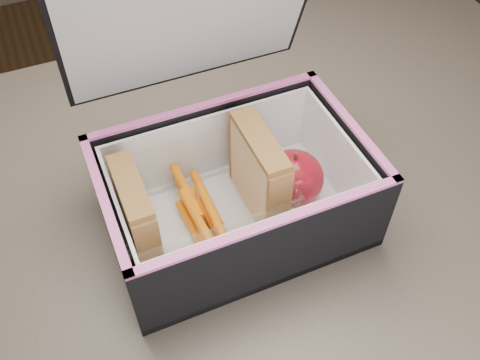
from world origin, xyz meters
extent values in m
cube|color=#66594E|center=(0.00, 0.00, 0.73)|extent=(1.20, 0.80, 0.03)
cube|color=#382D26|center=(0.55, 0.35, 0.36)|extent=(0.05, 0.05, 0.72)
cube|color=black|center=(-0.01, 0.11, 0.95)|extent=(0.29, 0.07, 0.18)
cube|color=#E1BF8B|center=(-0.13, -0.01, 0.82)|extent=(0.01, 0.09, 0.10)
cube|color=#B55E68|center=(-0.12, -0.01, 0.81)|extent=(0.01, 0.09, 0.09)
cube|color=#E1BF8B|center=(-0.12, -0.01, 0.82)|extent=(0.01, 0.09, 0.10)
cube|color=olive|center=(-0.12, -0.01, 0.87)|extent=(0.03, 0.09, 0.01)
cube|color=#E1BF8B|center=(0.01, -0.01, 0.82)|extent=(0.01, 0.10, 0.11)
cube|color=#B55E68|center=(0.02, -0.01, 0.82)|extent=(0.01, 0.10, 0.10)
cube|color=#E1BF8B|center=(0.03, -0.01, 0.82)|extent=(0.01, 0.10, 0.11)
cube|color=olive|center=(0.02, -0.01, 0.88)|extent=(0.03, 0.10, 0.01)
cylinder|color=#E26308|center=(-0.06, -0.01, 0.77)|extent=(0.01, 0.09, 0.01)
cylinder|color=#E26308|center=(-0.04, -0.04, 0.78)|extent=(0.02, 0.09, 0.01)
cylinder|color=#E26308|center=(-0.04, -0.03, 0.80)|extent=(0.01, 0.09, 0.01)
cylinder|color=#E26308|center=(-0.06, 0.02, 0.77)|extent=(0.01, 0.09, 0.01)
cylinder|color=#E26308|center=(-0.04, 0.01, 0.78)|extent=(0.01, 0.09, 0.01)
cylinder|color=#E26308|center=(-0.06, -0.03, 0.80)|extent=(0.02, 0.09, 0.01)
cylinder|color=#E26308|center=(-0.04, -0.03, 0.77)|extent=(0.03, 0.09, 0.01)
cylinder|color=#E26308|center=(-0.06, -0.02, 0.78)|extent=(0.02, 0.09, 0.01)
cylinder|color=#E26308|center=(-0.06, 0.02, 0.80)|extent=(0.01, 0.09, 0.01)
cylinder|color=#E26308|center=(-0.06, -0.02, 0.77)|extent=(0.02, 0.09, 0.01)
cube|color=white|center=(0.07, -0.02, 0.77)|extent=(0.09, 0.09, 0.01)
ellipsoid|color=maroon|center=(0.06, -0.02, 0.80)|extent=(0.08, 0.08, 0.07)
cylinder|color=#462819|center=(0.06, -0.02, 0.84)|extent=(0.00, 0.01, 0.01)
camera|label=1|loc=(-0.16, -0.38, 1.28)|focal=40.00mm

